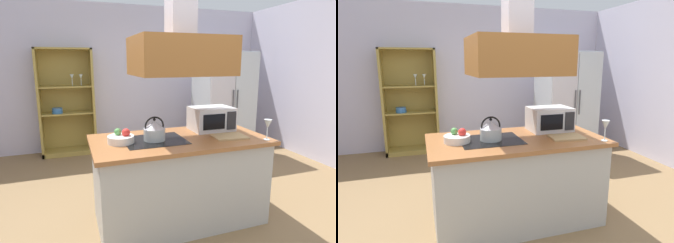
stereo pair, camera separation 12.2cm
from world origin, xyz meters
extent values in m
plane|color=olive|center=(0.00, 0.00, 0.00)|extent=(7.80, 7.80, 0.00)
cube|color=silver|center=(0.00, 3.00, 1.35)|extent=(6.00, 0.12, 2.70)
cube|color=#B2B2AA|center=(0.09, 0.04, 0.43)|extent=(1.69, 0.82, 0.86)
cube|color=#9B5F33|center=(0.09, 0.04, 0.88)|extent=(1.77, 0.90, 0.04)
cube|color=black|center=(-0.18, 0.04, 0.90)|extent=(0.60, 0.48, 0.00)
cube|color=#9B5F2A|center=(0.09, 0.04, 1.71)|extent=(0.90, 0.70, 0.36)
cube|color=#ADB5C0|center=(1.63, 1.83, 0.91)|extent=(0.90, 0.72, 1.83)
cube|color=#B9B6BC|center=(1.41, 1.46, 0.91)|extent=(0.44, 0.03, 1.79)
cube|color=#B5BEC3|center=(1.86, 1.46, 0.91)|extent=(0.44, 0.03, 1.79)
cylinder|color=#4C4C51|center=(1.59, 1.43, 1.00)|extent=(0.02, 0.02, 0.40)
cylinder|color=#4C4C51|center=(1.67, 1.43, 1.00)|extent=(0.02, 0.02, 0.40)
cube|color=#A38B3F|center=(-1.43, 2.74, 0.94)|extent=(0.04, 0.40, 1.89)
cube|color=#A38B3F|center=(-0.54, 2.74, 0.94)|extent=(0.04, 0.40, 1.89)
cube|color=#A38B3F|center=(-0.98, 2.74, 1.87)|extent=(0.94, 0.40, 0.03)
cube|color=#A38B3F|center=(-0.98, 2.74, 0.04)|extent=(0.94, 0.40, 0.08)
cube|color=#A38B3F|center=(-0.98, 2.93, 0.94)|extent=(0.94, 0.02, 1.89)
cube|color=#A38B3F|center=(-0.98, 2.74, 0.75)|extent=(0.86, 0.36, 0.02)
cube|color=#A38B3F|center=(-0.98, 2.74, 1.23)|extent=(0.86, 0.36, 0.02)
cylinder|color=#2E64A0|center=(-1.15, 2.69, 0.79)|extent=(0.18, 0.18, 0.05)
cylinder|color=#3566A6|center=(-1.15, 2.69, 0.84)|extent=(0.17, 0.17, 0.05)
cylinder|color=silver|center=(-0.87, 2.70, 1.30)|extent=(0.01, 0.01, 0.12)
cone|color=silver|center=(-0.87, 2.70, 1.40)|extent=(0.07, 0.07, 0.08)
cylinder|color=silver|center=(-0.72, 2.70, 1.30)|extent=(0.01, 0.01, 0.12)
cone|color=silver|center=(-0.72, 2.70, 1.40)|extent=(0.07, 0.07, 0.08)
cylinder|color=#AEB9B9|center=(-0.18, 0.04, 0.96)|extent=(0.21, 0.21, 0.12)
cone|color=#B6B4C0|center=(-0.18, 0.04, 1.06)|extent=(0.20, 0.20, 0.07)
sphere|color=black|center=(-0.18, 0.04, 1.11)|extent=(0.03, 0.03, 0.03)
torus|color=black|center=(-0.18, 0.04, 1.04)|extent=(0.20, 0.02, 0.20)
cube|color=tan|center=(0.58, -0.11, 0.91)|extent=(0.36, 0.27, 0.02)
cube|color=silver|center=(0.55, 0.25, 1.03)|extent=(0.46, 0.34, 0.26)
cube|color=black|center=(0.50, 0.07, 1.03)|extent=(0.26, 0.01, 0.17)
cube|color=#262628|center=(0.71, 0.07, 1.03)|extent=(0.11, 0.01, 0.20)
cylinder|color=silver|center=(0.88, -0.31, 0.90)|extent=(0.06, 0.06, 0.01)
cylinder|color=silver|center=(0.88, -0.31, 0.96)|extent=(0.01, 0.01, 0.11)
cone|color=silver|center=(0.88, -0.31, 1.06)|extent=(0.08, 0.08, 0.09)
cylinder|color=silver|center=(-0.51, 0.06, 0.94)|extent=(0.25, 0.25, 0.07)
sphere|color=red|center=(-0.46, 0.05, 1.00)|extent=(0.08, 0.08, 0.08)
sphere|color=#539A4A|center=(-0.53, 0.11, 1.00)|extent=(0.07, 0.07, 0.07)
camera|label=1|loc=(-0.95, -2.52, 1.67)|focal=30.02mm
camera|label=2|loc=(-0.83, -2.56, 1.67)|focal=30.02mm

